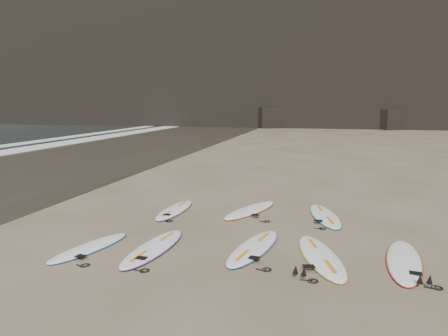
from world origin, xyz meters
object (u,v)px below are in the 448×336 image
object	(u,v)px
surfboard_5	(175,210)
surfboard_2	(254,247)
surfboard_4	(404,261)
surfboard_3	(321,256)
surfboard_0	(90,247)
surfboard_6	(251,210)
surfboard_7	(325,216)
surfboard_1	(154,247)

from	to	relation	value
surfboard_5	surfboard_2	bearing A→B (deg)	-42.73
surfboard_5	surfboard_4	bearing A→B (deg)	-24.32
surfboard_3	surfboard_4	bearing A→B (deg)	-11.66
surfboard_0	surfboard_4	size ratio (longest dim) A/B	0.86
surfboard_6	surfboard_3	bearing A→B (deg)	-38.78
surfboard_6	surfboard_7	bearing A→B (deg)	15.84
surfboard_2	surfboard_5	bearing A→B (deg)	146.32
surfboard_2	surfboard_5	distance (m)	3.92
surfboard_3	surfboard_2	bearing A→B (deg)	155.22
surfboard_4	surfboard_5	bearing A→B (deg)	160.59
surfboard_1	surfboard_2	distance (m)	2.17
surfboard_5	surfboard_7	xyz separation A→B (m)	(4.28, 0.35, 0.00)
surfboard_2	surfboard_7	size ratio (longest dim) A/B	1.01
surfboard_3	surfboard_6	world-z (taller)	surfboard_3
surfboard_1	surfboard_3	bearing A→B (deg)	8.59
surfboard_6	surfboard_1	bearing A→B (deg)	-90.57
surfboard_2	surfboard_5	world-z (taller)	surfboard_2
surfboard_4	surfboard_7	world-z (taller)	surfboard_4
surfboard_2	surfboard_4	bearing A→B (deg)	8.77
surfboard_0	surfboard_4	bearing A→B (deg)	20.22
surfboard_1	surfboard_6	distance (m)	4.06
surfboard_1	surfboard_5	size ratio (longest dim) A/B	1.10
surfboard_0	surfboard_2	xyz separation A→B (m)	(3.47, 0.80, 0.01)
surfboard_1	surfboard_3	world-z (taller)	surfboard_3
surfboard_0	surfboard_6	distance (m)	4.95
surfboard_2	surfboard_7	bearing A→B (deg)	75.17
surfboard_4	surfboard_6	size ratio (longest dim) A/B	1.01
surfboard_6	surfboard_7	size ratio (longest dim) A/B	1.00
surfboard_2	surfboard_6	bearing A→B (deg)	111.86
surfboard_2	surfboard_6	size ratio (longest dim) A/B	1.01
surfboard_5	surfboard_7	distance (m)	4.29
surfboard_4	surfboard_7	bearing A→B (deg)	122.60
surfboard_0	surfboard_3	size ratio (longest dim) A/B	0.84
surfboard_7	surfboard_3	bearing A→B (deg)	-103.85
surfboard_4	surfboard_5	world-z (taller)	surfboard_4
surfboard_3	surfboard_5	distance (m)	5.17
surfboard_3	surfboard_0	bearing A→B (deg)	170.80
surfboard_4	surfboard_6	world-z (taller)	surfboard_4
surfboard_2	surfboard_3	xyz separation A→B (m)	(1.43, -0.22, 0.00)
surfboard_2	surfboard_3	distance (m)	1.44
surfboard_2	surfboard_7	world-z (taller)	same
surfboard_1	surfboard_6	world-z (taller)	surfboard_1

